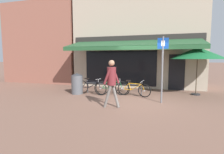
# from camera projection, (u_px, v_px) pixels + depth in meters

# --- Properties ---
(ground_plane) EXTENTS (160.00, 160.00, 0.00)m
(ground_plane) POSITION_uv_depth(u_px,v_px,m) (139.00, 100.00, 7.88)
(ground_plane) COLOR brown
(shop_front) EXTENTS (8.39, 4.98, 6.05)m
(shop_front) POSITION_uv_depth(u_px,v_px,m) (138.00, 42.00, 12.14)
(shop_front) COLOR tan
(shop_front) RESTS_ON ground_plane
(neighbour_building) EXTENTS (6.02, 4.00, 6.06)m
(neighbour_building) POSITION_uv_depth(u_px,v_px,m) (51.00, 44.00, 14.72)
(neighbour_building) COLOR #8E5647
(neighbour_building) RESTS_ON ground_plane
(bike_rack_rail) EXTENTS (3.00, 0.04, 0.57)m
(bike_rack_rail) POSITION_uv_depth(u_px,v_px,m) (113.00, 86.00, 9.04)
(bike_rack_rail) COLOR #47494F
(bike_rack_rail) RESTS_ON ground_plane
(bicycle_black) EXTENTS (1.77, 0.52, 0.84)m
(bicycle_black) POSITION_uv_depth(u_px,v_px,m) (91.00, 87.00, 9.08)
(bicycle_black) COLOR black
(bicycle_black) RESTS_ON ground_plane
(bicycle_green) EXTENTS (1.72, 0.60, 0.87)m
(bicycle_green) POSITION_uv_depth(u_px,v_px,m) (112.00, 87.00, 8.96)
(bicycle_green) COLOR black
(bicycle_green) RESTS_ON ground_plane
(bicycle_orange) EXTENTS (1.72, 0.59, 0.80)m
(bicycle_orange) POSITION_uv_depth(u_px,v_px,m) (134.00, 89.00, 8.61)
(bicycle_orange) COLOR black
(bicycle_orange) RESTS_ON ground_plane
(pedestrian_adult) EXTENTS (0.63, 0.48, 1.82)m
(pedestrian_adult) POSITION_uv_depth(u_px,v_px,m) (112.00, 78.00, 6.57)
(pedestrian_adult) COLOR slate
(pedestrian_adult) RESTS_ON ground_plane
(litter_bin) EXTENTS (0.60, 0.60, 1.10)m
(litter_bin) POSITION_uv_depth(u_px,v_px,m) (77.00, 84.00, 9.16)
(litter_bin) COLOR #515459
(litter_bin) RESTS_ON ground_plane
(parking_sign) EXTENTS (0.44, 0.07, 2.76)m
(parking_sign) POSITION_uv_depth(u_px,v_px,m) (162.00, 63.00, 7.20)
(parking_sign) COLOR slate
(parking_sign) RESTS_ON ground_plane
(cafe_parasol) EXTENTS (2.69, 2.69, 2.44)m
(cafe_parasol) POSITION_uv_depth(u_px,v_px,m) (198.00, 53.00, 8.75)
(cafe_parasol) COLOR #4C3D2D
(cafe_parasol) RESTS_ON ground_plane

